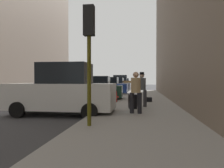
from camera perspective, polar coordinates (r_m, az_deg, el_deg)
The scene contains 14 objects.
ground_plane at distance 11.23m, azimuth -25.26°, elevation -6.84°, with size 120.00×120.00×0.00m, color #38383A.
sidewalk at distance 9.44m, azimuth 7.31°, elevation -7.77°, with size 4.00×40.00×0.15m, color gray.
parked_white_van at distance 9.72m, azimuth -12.88°, elevation -1.86°, with size 4.61×2.09×2.25m.
parked_dark_green_sedan at distance 15.92m, azimuth -4.71°, elevation -1.34°, with size 4.27×2.19×1.79m.
parked_blue_sedan at distance 21.72m, azimuth -1.37°, elevation -0.68°, with size 4.21×2.08×1.79m.
parked_gray_coupe at distance 28.04m, azimuth 0.68°, elevation -0.27°, with size 4.24×2.13×1.79m.
parked_bronze_suv at distance 33.99m, azimuth 1.91°, elevation 0.29°, with size 4.65×2.16×2.25m.
parked_red_hatchback at distance 40.56m, azimuth 2.84°, elevation 0.17°, with size 4.24×2.14×1.79m.
fire_hydrant at distance 13.65m, azimuth 0.89°, elevation -3.23°, with size 0.42×0.22×0.70m.
traffic_light at distance 6.70m, azimuth -6.00°, elevation 11.63°, with size 0.32×0.32×3.60m.
pedestrian_with_beanie at distance 11.30m, azimuth 7.81°, elevation -0.90°, with size 0.52×0.47×1.78m.
pedestrian_in_tan_coat at distance 9.03m, azimuth 6.24°, elevation -1.61°, with size 0.52×0.44×1.71m.
rolling_suitcase at distance 10.64m, azimuth 5.37°, elevation -4.51°, with size 0.45×0.62×1.04m.
duffel_bag at distance 13.96m, azimuth 9.73°, elevation -4.00°, with size 0.32×0.44×0.28m.
Camera 1 is at (6.05, -9.33, 1.54)m, focal length 35.00 mm.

